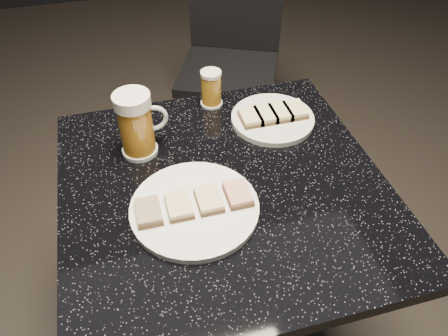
{
  "coord_description": "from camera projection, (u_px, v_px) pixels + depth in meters",
  "views": [
    {
      "loc": [
        -0.18,
        -0.64,
        1.43
      ],
      "look_at": [
        0.0,
        0.0,
        0.8
      ],
      "focal_mm": 35.0,
      "sensor_mm": 36.0,
      "label": 1
    }
  ],
  "objects": [
    {
      "name": "beer_tumbler",
      "position": [
        211.0,
        88.0,
        1.14
      ],
      "size": [
        0.06,
        0.06,
        0.1
      ],
      "color": "silver",
      "rests_on": "table"
    },
    {
      "name": "canapes_on_plate_large",
      "position": [
        194.0,
        203.0,
        0.88
      ],
      "size": [
        0.24,
        0.07,
        0.02
      ],
      "color": "#4C3521",
      "rests_on": "plate_large"
    },
    {
      "name": "beer_mug",
      "position": [
        137.0,
        124.0,
        0.98
      ],
      "size": [
        0.12,
        0.08,
        0.16
      ],
      "color": "white",
      "rests_on": "table"
    },
    {
      "name": "plate_small",
      "position": [
        273.0,
        119.0,
        1.11
      ],
      "size": [
        0.21,
        0.21,
        0.01
      ],
      "primitive_type": "cylinder",
      "color": "silver",
      "rests_on": "table"
    },
    {
      "name": "table",
      "position": [
        224.0,
        251.0,
        1.12
      ],
      "size": [
        0.7,
        0.7,
        0.75
      ],
      "color": "black",
      "rests_on": "floor"
    },
    {
      "name": "plate_large",
      "position": [
        195.0,
        208.0,
        0.89
      ],
      "size": [
        0.26,
        0.26,
        0.01
      ],
      "primitive_type": "cylinder",
      "color": "white",
      "rests_on": "table"
    },
    {
      "name": "chair",
      "position": [
        231.0,
        54.0,
        1.87
      ],
      "size": [
        0.52,
        0.52,
        0.87
      ],
      "color": "black",
      "rests_on": "floor"
    },
    {
      "name": "canapes_on_plate_small",
      "position": [
        273.0,
        114.0,
        1.1
      ],
      "size": [
        0.17,
        0.07,
        0.02
      ],
      "color": "#4C3521",
      "rests_on": "plate_small"
    }
  ]
}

